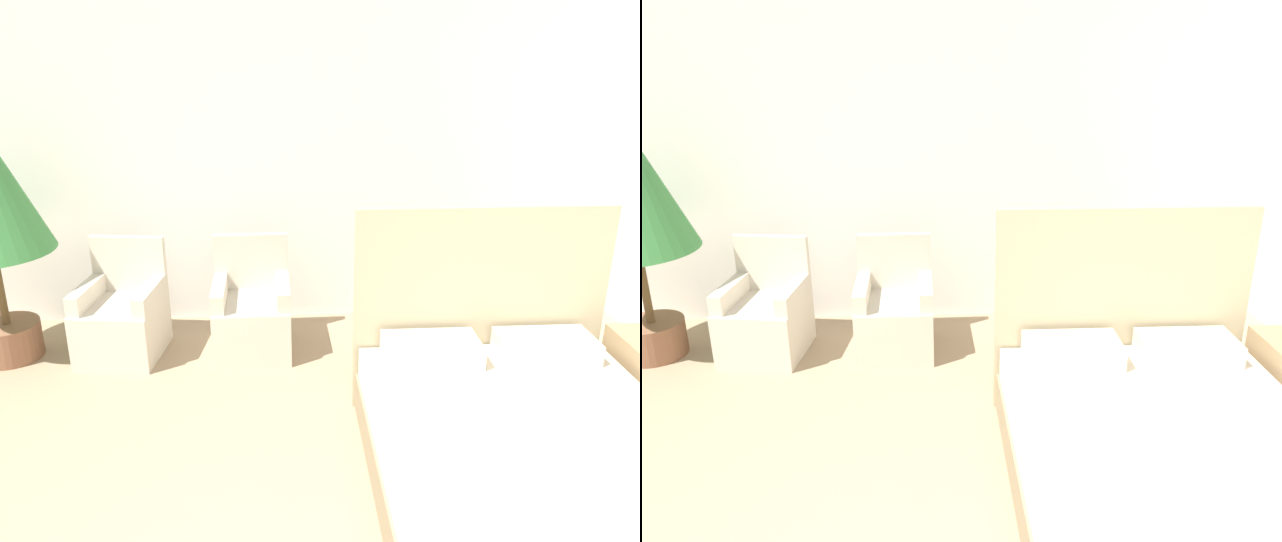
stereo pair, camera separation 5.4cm
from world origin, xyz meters
The scene contains 4 objects.
wall_back centered at (0.00, 3.72, 1.45)m, with size 10.00×0.06×2.90m.
bed centered at (1.15, 1.26, 0.27)m, with size 1.65×2.06×1.37m.
armchair_near_window_left centered at (-1.39, 3.04, 0.28)m, with size 0.66×0.69×0.88m.
armchair_near_window_right centered at (-0.38, 3.04, 0.28)m, with size 0.60×0.64×0.88m.
Camera 1 is at (-0.12, -1.47, 2.33)m, focal length 35.00 mm.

